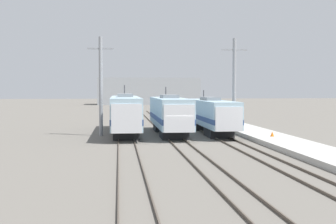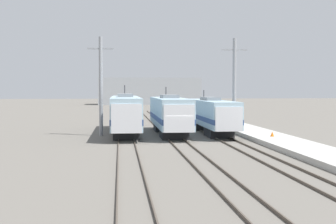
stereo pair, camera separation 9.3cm
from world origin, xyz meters
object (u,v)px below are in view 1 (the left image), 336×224
object	(u,v)px
locomotive_far_right	(211,115)
traffic_cone	(272,134)
catenary_tower_left	(101,85)
locomotive_far_left	(125,113)
locomotive_center	(170,114)
catenary_tower_right	(234,85)

from	to	relation	value
locomotive_far_right	traffic_cone	distance (m)	9.41
locomotive_far_right	catenary_tower_left	size ratio (longest dim) A/B	1.77
locomotive_far_left	locomotive_far_right	bearing A→B (deg)	0.16
locomotive_center	locomotive_far_right	size ratio (longest dim) A/B	0.92
locomotive_center	catenary_tower_left	world-z (taller)	catenary_tower_left
locomotive_far_left	catenary_tower_right	distance (m)	12.04
locomotive_far_left	locomotive_center	size ratio (longest dim) A/B	1.18
locomotive_far_right	catenary_tower_right	world-z (taller)	catenary_tower_right
locomotive_far_right	catenary_tower_left	xyz separation A→B (m)	(-11.87, -1.54, 3.23)
locomotive_far_left	locomotive_far_right	size ratio (longest dim) A/B	1.09
locomotive_far_right	catenary_tower_left	world-z (taller)	catenary_tower_left
locomotive_far_left	catenary_tower_left	size ratio (longest dim) A/B	1.92
catenary_tower_left	traffic_cone	bearing A→B (deg)	-23.05
locomotive_far_left	catenary_tower_left	world-z (taller)	catenary_tower_left
locomotive_far_left	traffic_cone	distance (m)	15.92
locomotive_far_left	catenary_tower_right	bearing A→B (deg)	-7.44
locomotive_center	traffic_cone	size ratio (longest dim) A/B	34.24
locomotive_center	locomotive_far_right	distance (m)	4.87
locomotive_far_left	catenary_tower_right	xyz separation A→B (m)	(11.55, -1.51, 3.05)
catenary_tower_left	catenary_tower_right	distance (m)	14.07
catenary_tower_left	catenary_tower_right	size ratio (longest dim) A/B	1.00
locomotive_far_right	traffic_cone	xyz separation A→B (m)	(4.13, -8.34, -1.37)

